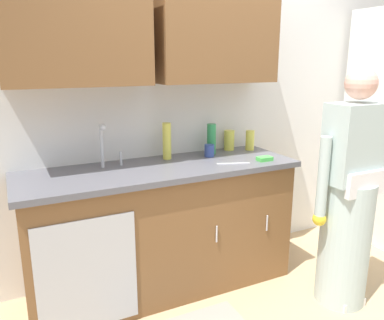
{
  "coord_description": "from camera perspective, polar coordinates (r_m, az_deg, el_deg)",
  "views": [
    {
      "loc": [
        -1.5,
        -1.74,
        1.66
      ],
      "look_at": [
        -0.38,
        0.55,
        1.0
      ],
      "focal_mm": 36.17,
      "sensor_mm": 36.0,
      "label": 1
    }
  ],
  "objects": [
    {
      "name": "knife_on_counter",
      "position": [
        2.79,
        6.11,
        -0.51
      ],
      "size": [
        0.23,
        0.1,
        0.01
      ],
      "primitive_type": "cube",
      "rotation": [
        0.0,
        0.0,
        5.95
      ],
      "color": "silver",
      "rests_on": "countertop"
    },
    {
      "name": "bottle_water_tall",
      "position": [
        3.23,
        8.53,
        2.9
      ],
      "size": [
        0.07,
        0.07,
        0.16
      ],
      "primitive_type": "cylinder",
      "color": "#D8D14C",
      "rests_on": "countertop"
    },
    {
      "name": "sink",
      "position": [
        2.63,
        -11.43,
        -2.01
      ],
      "size": [
        0.5,
        0.36,
        0.35
      ],
      "color": "#B7BABF",
      "rests_on": "counter_cabinet"
    },
    {
      "name": "ground_plane",
      "position": [
        2.83,
        12.73,
        -21.75
      ],
      "size": [
        9.0,
        9.0,
        0.0
      ],
      "primitive_type": "plane",
      "color": "tan"
    },
    {
      "name": "bottle_water_short",
      "position": [
        3.05,
        2.88,
        3.12
      ],
      "size": [
        0.07,
        0.07,
        0.24
      ],
      "primitive_type": "cylinder",
      "color": "#2D8C4C",
      "rests_on": "countertop"
    },
    {
      "name": "sponge",
      "position": [
        2.9,
        10.65,
        0.18
      ],
      "size": [
        0.11,
        0.07,
        0.03
      ],
      "primitive_type": "cube",
      "color": "#4CBF4C",
      "rests_on": "countertop"
    },
    {
      "name": "bottle_cleaner_spray",
      "position": [
        3.2,
        5.5,
        2.91
      ],
      "size": [
        0.08,
        0.08,
        0.16
      ],
      "primitive_type": "cylinder",
      "color": "#D8D14C",
      "rests_on": "countertop"
    },
    {
      "name": "bottle_soap",
      "position": [
        2.89,
        -3.73,
        2.8
      ],
      "size": [
        0.06,
        0.06,
        0.27
      ],
      "primitive_type": "cylinder",
      "color": "#D8D14C",
      "rests_on": "countertop"
    },
    {
      "name": "counter_cabinet",
      "position": [
        2.88,
        -4.52,
        -10.37
      ],
      "size": [
        1.9,
        0.62,
        0.9
      ],
      "color": "brown",
      "rests_on": "ground"
    },
    {
      "name": "kitchen_wall_with_uppers",
      "position": [
        3.06,
        0.37,
        11.02
      ],
      "size": [
        4.8,
        0.44,
        2.7
      ],
      "color": "silver",
      "rests_on": "ground"
    },
    {
      "name": "cup_by_sink",
      "position": [
        2.98,
        2.57,
        1.4
      ],
      "size": [
        0.08,
        0.08,
        0.09
      ],
      "primitive_type": "cylinder",
      "color": "#33478C",
      "rests_on": "countertop"
    },
    {
      "name": "person_at_sink",
      "position": [
        2.83,
        22.01,
        -6.62
      ],
      "size": [
        0.55,
        0.34,
        1.62
      ],
      "color": "white",
      "rests_on": "ground"
    },
    {
      "name": "countertop",
      "position": [
        2.72,
        -4.66,
        -1.32
      ],
      "size": [
        1.96,
        0.66,
        0.04
      ],
      "primitive_type": "cube",
      "color": "#595960",
      "rests_on": "counter_cabinet"
    }
  ]
}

